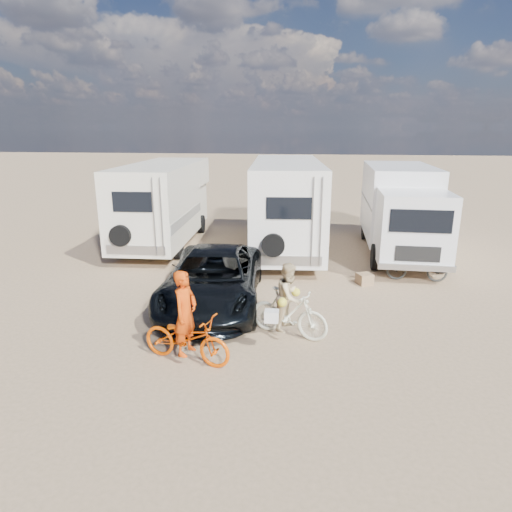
# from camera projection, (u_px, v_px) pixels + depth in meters

# --- Properties ---
(ground) EXTENTS (140.00, 140.00, 0.00)m
(ground) POSITION_uv_depth(u_px,v_px,m) (271.00, 331.00, 10.22)
(ground) COLOR tan
(ground) RESTS_ON ground
(rv_main) EXTENTS (2.97, 7.62, 3.30)m
(rv_main) POSITION_uv_depth(u_px,v_px,m) (286.00, 207.00, 16.56)
(rv_main) COLOR white
(rv_main) RESTS_ON ground
(rv_left) EXTENTS (2.63, 6.98, 3.15)m
(rv_left) POSITION_uv_depth(u_px,v_px,m) (164.00, 205.00, 17.46)
(rv_left) COLOR white
(rv_left) RESTS_ON ground
(box_truck) EXTENTS (2.47, 7.00, 3.12)m
(box_truck) POSITION_uv_depth(u_px,v_px,m) (401.00, 212.00, 16.07)
(box_truck) COLOR white
(box_truck) RESTS_ON ground
(dark_suv) EXTENTS (2.81, 5.34, 1.43)m
(dark_suv) POSITION_uv_depth(u_px,v_px,m) (213.00, 279.00, 11.57)
(dark_suv) COLOR black
(dark_suv) RESTS_ON ground
(bike_man) EXTENTS (1.99, 1.13, 0.99)m
(bike_man) POSITION_uv_depth(u_px,v_px,m) (187.00, 338.00, 8.79)
(bike_man) COLOR #D64600
(bike_man) RESTS_ON ground
(bike_woman) EXTENTS (1.89, 1.15, 1.10)m
(bike_woman) POSITION_uv_depth(u_px,v_px,m) (289.00, 313.00, 9.86)
(bike_woman) COLOR beige
(bike_woman) RESTS_ON ground
(rider_man) EXTENTS (0.56, 0.71, 1.70)m
(rider_man) POSITION_uv_depth(u_px,v_px,m) (186.00, 321.00, 8.69)
(rider_man) COLOR #C53A06
(rider_man) RESTS_ON ground
(rider_woman) EXTENTS (0.80, 0.89, 1.51)m
(rider_woman) POSITION_uv_depth(u_px,v_px,m) (289.00, 304.00, 9.80)
(rider_woman) COLOR tan
(rider_woman) RESTS_ON ground
(bike_parked) EXTENTS (1.80, 0.71, 0.93)m
(bike_parked) POSITION_uv_depth(u_px,v_px,m) (417.00, 266.00, 13.48)
(bike_parked) COLOR #2A2C2A
(bike_parked) RESTS_ON ground
(cooler) EXTENTS (0.73, 0.64, 0.49)m
(cooler) POSITION_uv_depth(u_px,v_px,m) (198.00, 261.00, 14.73)
(cooler) COLOR navy
(cooler) RESTS_ON ground
(crate) EXTENTS (0.53, 0.53, 0.32)m
(crate) POSITION_uv_depth(u_px,v_px,m) (364.00, 279.00, 13.25)
(crate) COLOR #8A6A49
(crate) RESTS_ON ground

